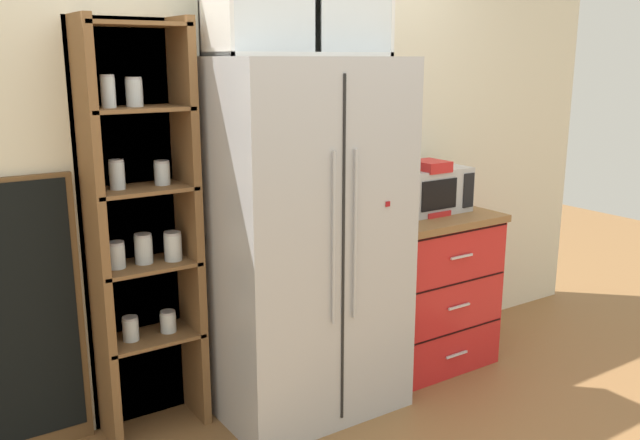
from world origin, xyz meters
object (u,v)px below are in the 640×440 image
refrigerator (304,240)px  coffee_maker (426,187)px  mug_red (422,205)px  bottle_clear (427,194)px  chalkboard_menu (13,321)px  mug_cream (380,209)px  microwave (428,189)px

refrigerator → coffee_maker: bearing=3.8°
refrigerator → mug_red: (0.87, 0.09, 0.06)m
bottle_clear → mug_red: bearing=86.8°
mug_red → chalkboard_menu: size_ratio=0.08×
mug_red → bottle_clear: size_ratio=0.41×
refrigerator → chalkboard_menu: (-1.33, 0.32, -0.25)m
mug_cream → chalkboard_menu: chalkboard_menu is taller
chalkboard_menu → coffee_maker: bearing=-6.7°
coffee_maker → chalkboard_menu: size_ratio=0.24×
coffee_maker → bottle_clear: 0.04m
microwave → coffee_maker: (-0.05, -0.04, 0.03)m
coffee_maker → chalkboard_menu: chalkboard_menu is taller
coffee_maker → mug_cream: 0.31m
refrigerator → microwave: (0.92, 0.10, 0.15)m
mug_red → chalkboard_menu: bearing=174.0°
microwave → mug_cream: microwave is taller
coffee_maker → bottle_clear: size_ratio=1.19×
microwave → chalkboard_menu: chalkboard_menu is taller
refrigerator → mug_red: bearing=5.6°
bottle_clear → chalkboard_menu: (-2.20, 0.27, -0.37)m
bottle_clear → microwave: bearing=46.3°
bottle_clear → chalkboard_menu: 2.24m
chalkboard_menu → mug_cream: bearing=-5.8°
coffee_maker → chalkboard_menu: bearing=173.3°
coffee_maker → mug_red: coffee_maker is taller
microwave → mug_cream: 0.34m
coffee_maker → mug_cream: bearing=166.9°
chalkboard_menu → refrigerator: bearing=-13.4°
mug_cream → bottle_clear: size_ratio=0.41×
mug_red → mug_cream: bearing=172.5°
mug_cream → mug_red: 0.29m
mug_cream → mug_red: mug_cream is taller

